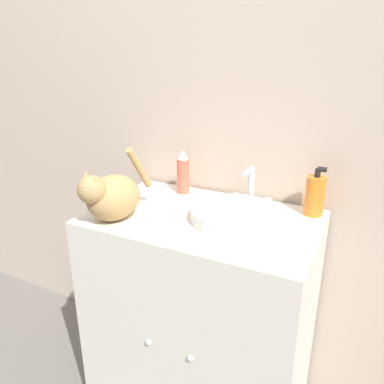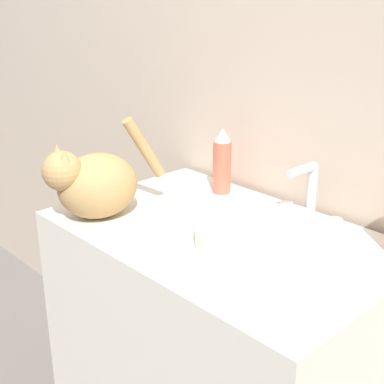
# 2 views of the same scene
# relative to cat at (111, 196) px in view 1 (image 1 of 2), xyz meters

# --- Properties ---
(wall_back) EXTENTS (6.00, 0.05, 2.50)m
(wall_back) POSITION_rel_cat_xyz_m (0.27, 0.47, 0.29)
(wall_back) COLOR #C6B29E
(wall_back) RESTS_ON ground_plane
(vanity_cabinet) EXTENTS (0.82, 0.54, 0.87)m
(vanity_cabinet) POSITION_rel_cat_xyz_m (0.27, 0.17, -0.52)
(vanity_cabinet) COLOR silver
(vanity_cabinet) RESTS_ON ground_plane
(sink_basin) EXTENTS (0.31, 0.31, 0.05)m
(sink_basin) POSITION_rel_cat_xyz_m (0.39, 0.18, -0.07)
(sink_basin) COLOR silver
(sink_basin) RESTS_ON vanity_cabinet
(faucet) EXTENTS (0.17, 0.11, 0.16)m
(faucet) POSITION_rel_cat_xyz_m (0.39, 0.34, -0.02)
(faucet) COLOR silver
(faucet) RESTS_ON vanity_cabinet
(cat) EXTENTS (0.20, 0.33, 0.24)m
(cat) POSITION_rel_cat_xyz_m (0.00, 0.00, 0.00)
(cat) COLOR tan
(cat) RESTS_ON vanity_cabinet
(soap_bottle) EXTENTS (0.07, 0.07, 0.18)m
(soap_bottle) POSITION_rel_cat_xyz_m (0.63, 0.36, -0.02)
(soap_bottle) COLOR orange
(soap_bottle) RESTS_ON vanity_cabinet
(spray_bottle) EXTENTS (0.05, 0.05, 0.18)m
(spray_bottle) POSITION_rel_cat_xyz_m (0.10, 0.36, -0.00)
(spray_bottle) COLOR #EF6047
(spray_bottle) RESTS_ON vanity_cabinet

